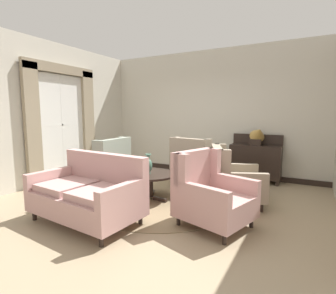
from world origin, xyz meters
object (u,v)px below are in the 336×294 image
object	(u,v)px
gramophone	(258,135)
settee	(88,194)
side_table	(209,182)
armchair_foreground_right	(232,180)
armchair_far_left	(195,167)
porcelain_vase	(148,165)
coffee_table	(150,177)
armchair_near_window	(106,169)
armchair_near_sideboard	(210,195)
sideboard	(255,161)

from	to	relation	value
gramophone	settee	bearing A→B (deg)	-117.36
settee	side_table	bearing A→B (deg)	52.12
armchair_foreground_right	gramophone	xyz separation A→B (m)	(0.11, 1.60, 0.65)
armchair_far_left	porcelain_vase	bearing A→B (deg)	78.36
coffee_table	armchair_far_left	xyz separation A→B (m)	(0.42, 1.04, 0.04)
armchair_far_left	armchair_near_window	size ratio (longest dim) A/B	1.00
settee	armchair_far_left	size ratio (longest dim) A/B	1.57
settee	armchair_near_window	xyz separation A→B (m)	(-0.79, 1.24, 0.05)
settee	armchair_near_sideboard	xyz separation A→B (m)	(1.56, 0.71, 0.03)
porcelain_vase	armchair_near_sideboard	world-z (taller)	armchair_near_sideboard
porcelain_vase	armchair_near_window	distance (m)	1.06
armchair_near_sideboard	armchair_foreground_right	distance (m)	1.00
armchair_far_left	sideboard	size ratio (longest dim) A/B	0.96
settee	armchair_near_window	size ratio (longest dim) A/B	1.57
armchair_foreground_right	side_table	distance (m)	0.43
coffee_table	armchair_foreground_right	bearing A→B (deg)	19.53
armchair_near_sideboard	sideboard	distance (m)	2.68
armchair_near_sideboard	gramophone	distance (m)	2.68
armchair_near_sideboard	sideboard	world-z (taller)	sideboard
armchair_near_window	sideboard	xyz separation A→B (m)	(2.45, 2.15, 0.03)
settee	armchair_near_sideboard	world-z (taller)	armchair_near_sideboard
settee	armchair_near_window	bearing A→B (deg)	127.02
porcelain_vase	gramophone	world-z (taller)	gramophone
armchair_near_window	armchair_foreground_right	xyz separation A→B (m)	(2.38, 0.47, -0.03)
armchair_near_window	armchair_foreground_right	world-z (taller)	armchair_near_window
sideboard	porcelain_vase	bearing A→B (deg)	-122.56
armchair_foreground_right	side_table	size ratio (longest dim) A/B	1.63
side_table	gramophone	bearing A→B (deg)	77.35
side_table	porcelain_vase	bearing A→B (deg)	-167.52
armchair_far_left	armchair_foreground_right	bearing A→B (deg)	157.99
armchair_far_left	gramophone	distance (m)	1.59
armchair_far_left	armchair_foreground_right	distance (m)	1.08
porcelain_vase	side_table	xyz separation A→B (m)	(1.03, 0.23, -0.23)
coffee_table	armchair_near_window	xyz separation A→B (m)	(-1.04, 0.01, 0.05)
armchair_far_left	settee	bearing A→B (deg)	83.07
settee	armchair_foreground_right	distance (m)	2.34
armchair_foreground_right	armchair_near_window	bearing A→B (deg)	78.92
settee	sideboard	world-z (taller)	sideboard
armchair_foreground_right	side_table	bearing A→B (deg)	111.65
armchair_far_left	armchair_near_sideboard	xyz separation A→B (m)	(0.88, -1.57, -0.02)
armchair_far_left	armchair_foreground_right	xyz separation A→B (m)	(0.92, -0.57, -0.02)
sideboard	gramophone	bearing A→B (deg)	-61.93
armchair_near_window	settee	bearing A→B (deg)	30.08
armchair_near_window	sideboard	size ratio (longest dim) A/B	0.97
sideboard	gramophone	size ratio (longest dim) A/B	2.14
porcelain_vase	sideboard	bearing A→B (deg)	57.44
armchair_near_window	armchair_foreground_right	size ratio (longest dim) A/B	0.96
armchair_near_sideboard	armchair_far_left	bearing A→B (deg)	45.64
coffee_table	porcelain_vase	distance (m)	0.24
armchair_near_sideboard	settee	bearing A→B (deg)	130.57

